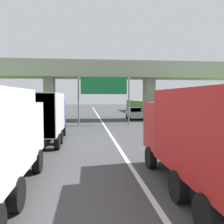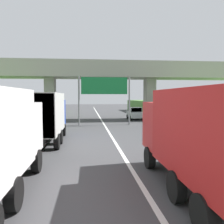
{
  "view_description": "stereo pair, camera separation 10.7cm",
  "coord_description": "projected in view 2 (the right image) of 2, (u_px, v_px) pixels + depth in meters",
  "views": [
    {
      "loc": [
        -2.03,
        -0.34,
        3.19
      ],
      "look_at": [
        0.0,
        17.79,
        2.0
      ],
      "focal_mm": 37.45,
      "sensor_mm": 36.0,
      "label": 1
    },
    {
      "loc": [
        -1.92,
        -0.35,
        3.19
      ],
      "look_at": [
        0.0,
        17.79,
        2.0
      ],
      "focal_mm": 37.45,
      "sensor_mm": 36.0,
      "label": 2
    }
  ],
  "objects": [
    {
      "name": "construction_barrel_3",
      "position": [
        184.0,
        128.0,
        20.34
      ],
      "size": [
        0.57,
        0.57,
        0.9
      ],
      "color": "orange",
      "rests_on": "ground"
    },
    {
      "name": "construction_barrel_4",
      "position": [
        170.0,
        123.0,
        24.1
      ],
      "size": [
        0.57,
        0.57,
        0.9
      ],
      "color": "orange",
      "rests_on": "ground"
    },
    {
      "name": "truck_red",
      "position": [
        202.0,
        135.0,
        7.64
      ],
      "size": [
        2.44,
        7.3,
        3.44
      ],
      "color": "black",
      "rests_on": "ground"
    },
    {
      "name": "construction_barrel_5",
      "position": [
        159.0,
        120.0,
        27.85
      ],
      "size": [
        0.57,
        0.57,
        0.9
      ],
      "color": "orange",
      "rests_on": "ground"
    },
    {
      "name": "car_silver",
      "position": [
        135.0,
        113.0,
        32.9
      ],
      "size": [
        1.86,
        4.1,
        1.72
      ],
      "color": "#B2B5B7",
      "rests_on": "ground"
    },
    {
      "name": "truck_blue",
      "position": [
        45.0,
        115.0,
        16.16
      ],
      "size": [
        2.44,
        7.3,
        3.44
      ],
      "color": "black",
      "rests_on": "ground"
    },
    {
      "name": "overhead_highway_sign",
      "position": [
        104.0,
        89.0,
        26.25
      ],
      "size": [
        5.88,
        0.18,
        5.49
      ],
      "color": "slate",
      "rests_on": "ground"
    },
    {
      "name": "overpass_bridge",
      "position": [
        101.0,
        76.0,
        32.46
      ],
      "size": [
        40.0,
        4.8,
        7.99
      ],
      "color": "#9E998E",
      "rests_on": "ground"
    },
    {
      "name": "construction_barrel_2",
      "position": [
        209.0,
        135.0,
        16.62
      ],
      "size": [
        0.57,
        0.57,
        0.9
      ],
      "color": "orange",
      "rests_on": "ground"
    },
    {
      "name": "lane_centre_stripe",
      "position": [
        104.0,
        125.0,
        26.43
      ],
      "size": [
        0.2,
        91.74,
        0.01
      ],
      "primitive_type": "cube",
      "color": "white",
      "rests_on": "ground"
    }
  ]
}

